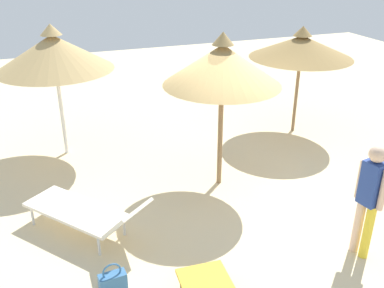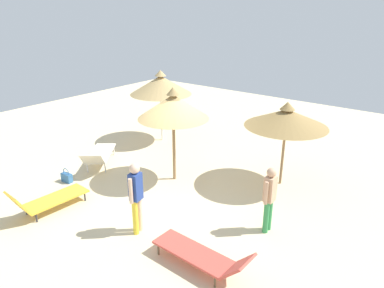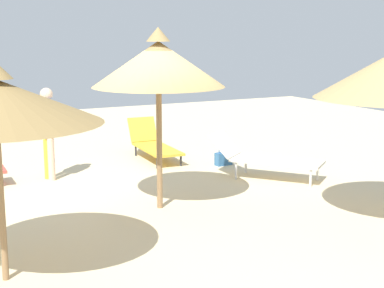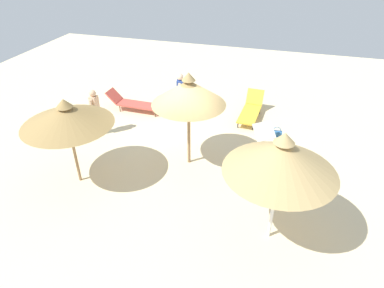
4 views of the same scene
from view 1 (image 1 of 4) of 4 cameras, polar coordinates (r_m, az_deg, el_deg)
The scene contains 7 objects.
ground at distance 8.29m, azimuth 5.90°, elevation -5.85°, with size 24.00×24.00×0.10m, color beige.
parasol_umbrella_center at distance 10.30m, azimuth 14.19°, elevation 12.31°, with size 2.35×2.35×2.51m.
parasol_umbrella_near_right at distance 9.17m, azimuth -17.75°, elevation 11.42°, with size 2.34×2.34×2.77m.
parasol_umbrella_far_left at distance 7.49m, azimuth 4.01°, elevation 10.32°, with size 2.06×2.06×2.85m.
lounge_chair_front at distance 6.92m, azimuth -13.49°, elevation -8.77°, with size 1.86×2.09×0.84m.
person_standing_near_left at distance 6.53m, azimuth 22.32°, elevation -6.19°, with size 0.27×0.45×1.75m.
handbag at distance 6.04m, azimuth -10.37°, elevation -17.39°, with size 0.37×0.19×0.45m.
Camera 1 is at (3.22, 6.36, 4.19)m, focal length 40.55 mm.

